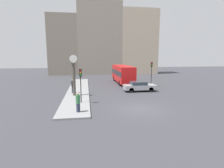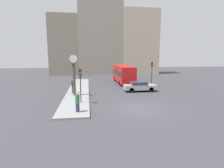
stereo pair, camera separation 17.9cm
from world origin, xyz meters
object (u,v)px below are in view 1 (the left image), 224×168
Objects in this scene: traffic_light_near at (81,78)px; pedestrian_black_jacket at (73,86)px; street_clock at (74,76)px; pedestrian_green_hoodie at (78,102)px; traffic_light_far at (152,69)px; bus_distant at (123,73)px; sedan_car at (139,86)px.

pedestrian_black_jacket is (-1.15, 4.84, -1.57)m from traffic_light_near.
pedestrian_green_hoodie is (0.72, -6.48, -1.54)m from street_clock.
pedestrian_black_jacket is at bearing -161.83° from traffic_light_far.
traffic_light_far is 12.68m from pedestrian_black_jacket.
street_clock reaches higher than traffic_light_far.
street_clock is (-11.67, -5.35, -0.27)m from traffic_light_far.
pedestrian_black_jacket is at bearing 100.45° from street_clock.
bus_distant reaches higher than pedestrian_black_jacket.
street_clock is at bearing 104.63° from traffic_light_near.
pedestrian_green_hoodie is (-0.16, -3.08, -1.64)m from traffic_light_near.
bus_distant is 2.78× the size of traffic_light_near.
pedestrian_green_hoodie is at bearing -82.88° from pedestrian_black_jacket.
bus_distant is 5.95m from traffic_light_far.
traffic_light_near is (-7.10, -13.32, 0.86)m from bus_distant.
street_clock is at bearing -79.55° from pedestrian_black_jacket.
traffic_light_near reaches higher than sedan_car.
pedestrian_black_jacket is (-0.26, 1.44, -1.47)m from street_clock.
sedan_car is 8.99m from pedestrian_black_jacket.
sedan_car is at bearing 13.20° from street_clock.
bus_distant is at bearing 51.15° from street_clock.
traffic_light_far is at bearing 24.64° from street_clock.
bus_distant is at bearing 45.78° from pedestrian_black_jacket.
bus_distant is 17.95m from pedestrian_green_hoodie.
traffic_light_far is (3.68, -4.57, 1.03)m from bus_distant.
pedestrian_green_hoodie is (-7.26, -16.40, -0.78)m from bus_distant.
traffic_light_near is at bearing -140.93° from traffic_light_far.
bus_distant is at bearing 95.18° from sedan_car.
pedestrian_black_jacket is at bearing -176.14° from sedan_car.
pedestrian_green_hoodie is at bearing -83.62° from street_clock.
traffic_light_near is at bearing -75.37° from street_clock.
bus_distant is 15.12m from traffic_light_near.
bus_distant is at bearing 128.88° from traffic_light_far.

